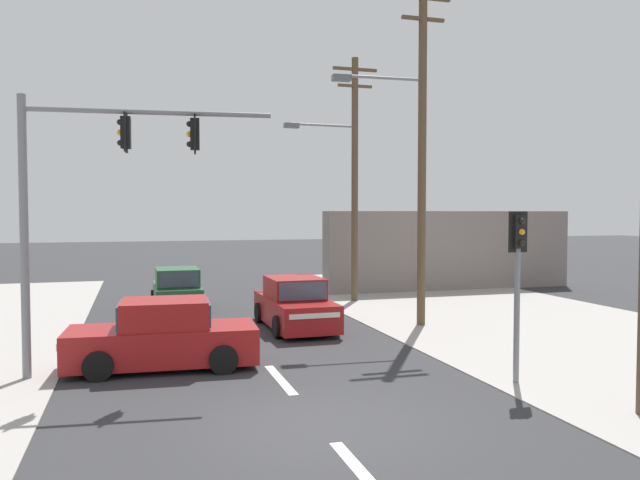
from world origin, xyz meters
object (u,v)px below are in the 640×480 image
Objects in this scene: traffic_signal_mast at (88,184)px; sedan_receding_far at (163,337)px; utility_pole_background_right at (352,171)px; sedan_oncoming_mid at (295,305)px; utility_pole_midground_right at (418,144)px; hatchback_kerbside_parked at (177,290)px; pedestal_signal_right_kerb at (518,267)px.

traffic_signal_mast is 1.39× the size of sedan_receding_far.
utility_pole_background_right reaches higher than sedan_oncoming_mid.
sedan_oncoming_mid is (-3.78, 0.65, -4.96)m from utility_pole_midground_right.
sedan_receding_far is (-7.85, -3.23, -4.96)m from utility_pole_midground_right.
hatchback_kerbside_parked is at bearing -178.94° from utility_pole_background_right.
utility_pole_background_right is 12.96m from traffic_signal_mast.
utility_pole_midground_right reaches higher than sedan_oncoming_mid.
sedan_oncoming_mid is at bearing 111.53° from pedestal_signal_right_kerb.
sedan_receding_far is 1.19× the size of hatchback_kerbside_parked.
utility_pole_background_right is at bearing 1.06° from hatchback_kerbside_parked.
sedan_oncoming_mid is at bearing 170.23° from utility_pole_midground_right.
utility_pole_midground_right is 7.44m from pedestal_signal_right_kerb.
traffic_signal_mast is 1.41× the size of sedan_oncoming_mid.
utility_pole_midground_right is at bearing 22.38° from sedan_receding_far.
utility_pole_midground_right is 2.44× the size of sedan_receding_far.
traffic_signal_mast is (-9.37, -3.52, -1.51)m from utility_pole_midground_right.
pedestal_signal_right_kerb is at bearing -93.26° from utility_pole_background_right.
pedestal_signal_right_kerb is 8.02m from sedan_oncoming_mid.
sedan_oncoming_mid is at bearing -56.31° from hatchback_kerbside_parked.
sedan_receding_far is (-7.64, -8.83, -4.46)m from utility_pole_background_right.
pedestal_signal_right_kerb is 0.98× the size of hatchback_kerbside_parked.
utility_pole_midground_right is at bearing 20.57° from traffic_signal_mast.
utility_pole_midground_right is 6.27m from sedan_oncoming_mid.
utility_pole_background_right is (-0.21, 5.60, -0.49)m from utility_pole_midground_right.
utility_pole_midground_right reaches higher than traffic_signal_mast.
pedestal_signal_right_kerb is at bearing -63.30° from hatchback_kerbside_parked.
hatchback_kerbside_parked is at bearing 123.69° from sedan_oncoming_mid.
traffic_signal_mast is 1.69× the size of pedestal_signal_right_kerb.
hatchback_kerbside_parked is (0.85, 8.70, -0.00)m from sedan_receding_far.
sedan_receding_far and sedan_oncoming_mid have the same top height.
traffic_signal_mast is 3.78m from sedan_receding_far.
pedestal_signal_right_kerb is (8.46, -3.11, -1.73)m from traffic_signal_mast.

